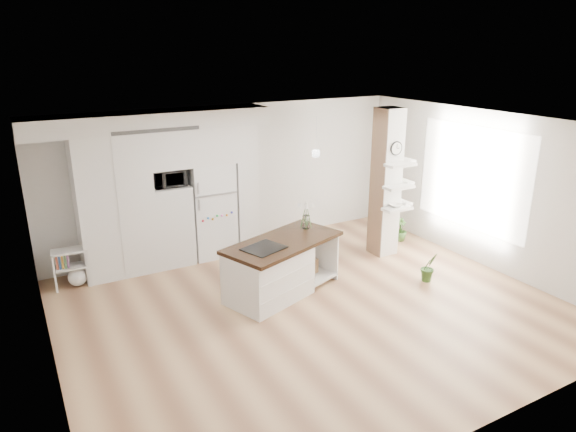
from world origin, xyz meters
name	(u,v)px	position (x,y,z in m)	size (l,w,h in m)	color
floor	(312,308)	(0.00, 0.00, 0.00)	(7.00, 6.00, 0.01)	tan
room	(314,188)	(0.00, 0.00, 1.86)	(7.04, 6.04, 2.72)	white
cabinet_wall	(158,182)	(-1.45, 2.67, 1.51)	(4.00, 0.71, 2.70)	white
refrigerator	(211,209)	(-0.53, 2.68, 0.88)	(0.78, 0.69, 1.75)	white
column	(392,183)	(2.38, 1.13, 1.35)	(0.69, 0.90, 2.70)	silver
window	(472,178)	(3.48, 0.30, 1.50)	(2.40, 2.40, 0.00)	white
pendant_light	(403,155)	(1.70, 0.15, 2.12)	(0.12, 0.12, 0.10)	white
kitchen_island	(274,269)	(-0.31, 0.62, 0.45)	(2.10, 1.49, 1.43)	white
bookshelf	(73,270)	(-2.98, 2.50, 0.28)	(0.56, 0.34, 0.64)	white
floor_plant_a	(429,267)	(2.17, -0.16, 0.25)	(0.27, 0.22, 0.50)	#396528
floor_plant_b	(400,229)	(3.00, 1.51, 0.24)	(0.26, 0.26, 0.47)	#396528
microwave	(169,178)	(-1.27, 2.62, 1.57)	(0.54, 0.37, 0.30)	#2D2D2D
shelf_plant	(397,170)	(2.63, 1.30, 1.52)	(0.27, 0.23, 0.30)	#396528
decor_bowl	(396,206)	(2.30, 0.90, 1.00)	(0.22, 0.22, 0.05)	white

